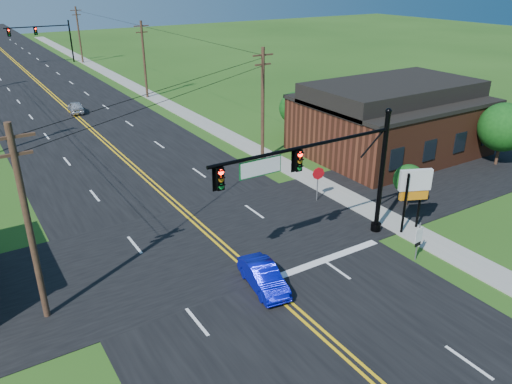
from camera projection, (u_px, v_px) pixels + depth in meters
ground at (358, 371)px, 19.34m from camera, size 260.00×260.00×0.00m
road_main at (61, 104)px, 58.00m from camera, size 16.00×220.00×0.04m
road_cross at (214, 241)px, 28.61m from camera, size 70.00×10.00×0.04m
sidewalk at (180, 111)px, 55.37m from camera, size 2.00×160.00×0.08m
signal_mast_main at (321, 171)px, 25.72m from camera, size 11.30×0.60×7.48m
signal_mast_far at (43, 36)px, 81.52m from camera, size 10.98×0.60×7.48m
brick_building at (390, 125)px, 42.05m from camera, size 14.20×11.20×4.70m
utility_pole_left_a at (28, 223)px, 20.53m from camera, size 1.80×0.28×9.00m
utility_pole_right_a at (263, 103)px, 39.22m from camera, size 1.80×0.28×9.00m
utility_pole_right_b at (144, 58)px, 59.32m from camera, size 1.80×0.28×9.00m
utility_pole_right_c at (79, 34)px, 82.52m from camera, size 1.80×0.28×9.00m
tree_right_front at (503, 127)px, 38.78m from camera, size 3.80×3.80×5.00m
tree_right_back at (295, 108)px, 46.19m from camera, size 3.00×3.00×4.10m
shrub_corner at (409, 180)px, 32.27m from camera, size 2.00×2.00×2.86m
blue_car at (263, 277)px, 24.18m from camera, size 1.82×3.86×1.22m
distant_car at (76, 107)px, 54.36m from camera, size 1.78×3.71×1.22m
route_sign at (418, 239)px, 26.30m from camera, size 0.56×0.10×2.23m
stop_sign at (318, 177)px, 33.00m from camera, size 0.85×0.24×2.42m
pylon_sign at (415, 187)px, 28.69m from camera, size 1.85×1.00×3.91m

